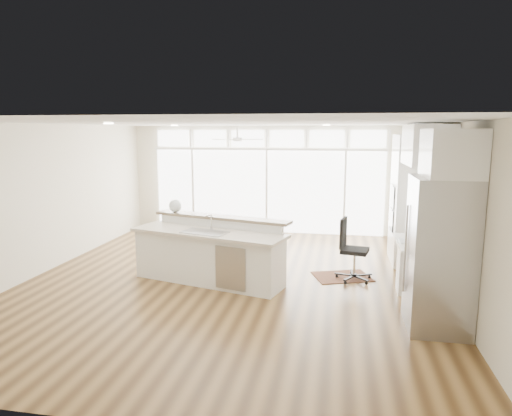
# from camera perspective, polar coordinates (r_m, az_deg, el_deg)

# --- Properties ---
(floor) EXTENTS (7.00, 8.00, 0.02)m
(floor) POSITION_cam_1_polar(r_m,az_deg,el_deg) (8.04, -3.15, -9.13)
(floor) COLOR #482F16
(floor) RESTS_ON ground
(ceiling) EXTENTS (7.00, 8.00, 0.02)m
(ceiling) POSITION_cam_1_polar(r_m,az_deg,el_deg) (7.61, -3.34, 10.57)
(ceiling) COLOR white
(ceiling) RESTS_ON wall_back
(wall_back) EXTENTS (7.00, 0.04, 2.70)m
(wall_back) POSITION_cam_1_polar(r_m,az_deg,el_deg) (11.60, 1.42, 3.59)
(wall_back) COLOR silver
(wall_back) RESTS_ON floor
(wall_front) EXTENTS (7.00, 0.04, 2.70)m
(wall_front) POSITION_cam_1_polar(r_m,az_deg,el_deg) (4.03, -16.89, -8.49)
(wall_front) COLOR silver
(wall_front) RESTS_ON floor
(wall_left) EXTENTS (0.04, 8.00, 2.70)m
(wall_left) POSITION_cam_1_polar(r_m,az_deg,el_deg) (9.18, -24.99, 1.07)
(wall_left) COLOR silver
(wall_left) RESTS_ON floor
(wall_right) EXTENTS (0.04, 8.00, 2.70)m
(wall_right) POSITION_cam_1_polar(r_m,az_deg,el_deg) (7.69, 23.03, -0.31)
(wall_right) COLOR silver
(wall_right) RESTS_ON floor
(glass_wall) EXTENTS (5.80, 0.06, 2.08)m
(glass_wall) POSITION_cam_1_polar(r_m,az_deg,el_deg) (11.58, 1.37, 2.08)
(glass_wall) COLOR white
(glass_wall) RESTS_ON wall_back
(transom_row) EXTENTS (5.90, 0.06, 0.40)m
(transom_row) POSITION_cam_1_polar(r_m,az_deg,el_deg) (11.48, 1.39, 8.67)
(transom_row) COLOR white
(transom_row) RESTS_ON wall_back
(desk_window) EXTENTS (0.04, 0.85, 0.85)m
(desk_window) POSITION_cam_1_polar(r_m,az_deg,el_deg) (7.94, 22.38, 1.49)
(desk_window) COLOR white
(desk_window) RESTS_ON wall_right
(ceiling_fan) EXTENTS (1.16, 1.16, 0.32)m
(ceiling_fan) POSITION_cam_1_polar(r_m,az_deg,el_deg) (10.45, -2.34, 9.12)
(ceiling_fan) COLOR silver
(ceiling_fan) RESTS_ON ceiling
(recessed_lights) EXTENTS (3.40, 3.00, 0.02)m
(recessed_lights) POSITION_cam_1_polar(r_m,az_deg,el_deg) (7.81, -2.99, 10.40)
(recessed_lights) COLOR white
(recessed_lights) RESTS_ON ceiling
(oven_cabinet) EXTENTS (0.64, 1.20, 2.50)m
(oven_cabinet) POSITION_cam_1_polar(r_m,az_deg,el_deg) (9.39, 18.68, 1.02)
(oven_cabinet) COLOR white
(oven_cabinet) RESTS_ON floor
(desk_nook) EXTENTS (0.72, 1.30, 0.76)m
(desk_nook) POSITION_cam_1_polar(r_m,az_deg,el_deg) (8.11, 19.55, -6.63)
(desk_nook) COLOR white
(desk_nook) RESTS_ON floor
(upper_cabinets) EXTENTS (0.64, 1.30, 0.64)m
(upper_cabinets) POSITION_cam_1_polar(r_m,az_deg,el_deg) (7.82, 20.66, 7.38)
(upper_cabinets) COLOR white
(upper_cabinets) RESTS_ON wall_right
(refrigerator) EXTENTS (0.76, 0.90, 2.00)m
(refrigerator) POSITION_cam_1_polar(r_m,az_deg,el_deg) (6.38, 21.98, -5.37)
(refrigerator) COLOR #A3A3A7
(refrigerator) RESTS_ON floor
(fridge_cabinet) EXTENTS (0.64, 0.90, 0.60)m
(fridge_cabinet) POSITION_cam_1_polar(r_m,az_deg,el_deg) (6.20, 23.29, 6.31)
(fridge_cabinet) COLOR white
(fridge_cabinet) RESTS_ON wall_right
(framed_photos) EXTENTS (0.06, 0.22, 0.80)m
(framed_photos) POSITION_cam_1_polar(r_m,az_deg,el_deg) (8.56, 21.48, 1.08)
(framed_photos) COLOR black
(framed_photos) RESTS_ON wall_right
(kitchen_island) EXTENTS (2.90, 1.70, 1.08)m
(kitchen_island) POSITION_cam_1_polar(r_m,az_deg,el_deg) (7.87, -5.96, -5.39)
(kitchen_island) COLOR white
(kitchen_island) RESTS_ON floor
(rug) EXTENTS (1.15, 0.98, 0.01)m
(rug) POSITION_cam_1_polar(r_m,az_deg,el_deg) (8.36, 10.72, -8.42)
(rug) COLOR #381B12
(rug) RESTS_ON floor
(office_chair) EXTENTS (0.65, 0.62, 1.08)m
(office_chair) POSITION_cam_1_polar(r_m,az_deg,el_deg) (8.10, 12.25, -5.15)
(office_chair) COLOR black
(office_chair) RESTS_ON floor
(fishbowl) EXTENTS (0.28, 0.28, 0.24)m
(fishbowl) POSITION_cam_1_polar(r_m,az_deg,el_deg) (8.58, -10.05, 0.27)
(fishbowl) COLOR silver
(fishbowl) RESTS_ON kitchen_island
(monitor) EXTENTS (0.16, 0.48, 0.40)m
(monitor) POSITION_cam_1_polar(r_m,az_deg,el_deg) (7.96, 19.22, -2.62)
(monitor) COLOR black
(monitor) RESTS_ON desk_nook
(keyboard) EXTENTS (0.13, 0.35, 0.02)m
(keyboard) POSITION_cam_1_polar(r_m,az_deg,el_deg) (7.98, 17.93, -3.92)
(keyboard) COLOR white
(keyboard) RESTS_ON desk_nook
(potted_plant) EXTENTS (0.29, 0.32, 0.24)m
(potted_plant) POSITION_cam_1_polar(r_m,az_deg,el_deg) (9.30, 19.14, 9.41)
(potted_plant) COLOR #2E5624
(potted_plant) RESTS_ON oven_cabinet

